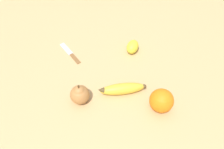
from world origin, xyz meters
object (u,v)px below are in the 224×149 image
object	(u,v)px
banana	(122,89)
pear	(80,94)
orange	(161,101)
paring_knife	(71,54)
lemon	(133,47)

from	to	relation	value
banana	pear	size ratio (longest dim) A/B	2.12
orange	paring_knife	xyz separation A→B (m)	(0.35, -0.29, -0.04)
orange	lemon	bearing A→B (deg)	-76.28
orange	paring_knife	world-z (taller)	orange
banana	orange	distance (m)	0.15
orange	lemon	world-z (taller)	orange
orange	pear	xyz separation A→B (m)	(0.29, -0.04, -0.00)
paring_knife	pear	bearing A→B (deg)	-111.12
orange	pear	world-z (taller)	pear
lemon	paring_knife	distance (m)	0.28
banana	lemon	size ratio (longest dim) A/B	2.13
orange	banana	bearing A→B (deg)	-28.05
pear	paring_knife	world-z (taller)	pear
lemon	paring_knife	xyz separation A→B (m)	(0.28, 0.01, -0.02)
banana	pear	bearing A→B (deg)	5.44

